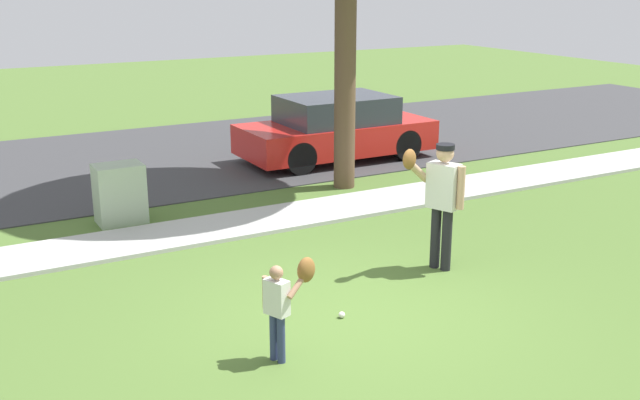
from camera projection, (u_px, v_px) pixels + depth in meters
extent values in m
plane|color=#4C6B2D|center=(234.00, 229.00, 11.52)|extent=(48.00, 48.00, 0.00)
cube|color=#B2B2AD|center=(231.00, 226.00, 11.60)|extent=(36.00, 1.20, 0.06)
cube|color=#38383A|center=(140.00, 160.00, 15.80)|extent=(36.00, 6.80, 0.02)
cylinder|color=black|center=(447.00, 240.00, 9.82)|extent=(0.13, 0.13, 0.83)
cylinder|color=black|center=(436.00, 237.00, 9.91)|extent=(0.13, 0.13, 0.83)
cube|color=silver|center=(444.00, 186.00, 9.66)|extent=(0.36, 0.46, 0.59)
sphere|color=tan|center=(445.00, 153.00, 9.54)|extent=(0.23, 0.23, 0.23)
cylinder|color=black|center=(445.00, 147.00, 9.52)|extent=(0.24, 0.24, 0.07)
cylinder|color=tan|center=(461.00, 188.00, 9.51)|extent=(0.10, 0.10, 0.56)
cylinder|color=tan|center=(417.00, 171.00, 9.56)|extent=(0.51, 0.29, 0.40)
ellipsoid|color=brown|center=(409.00, 159.00, 9.37)|extent=(0.26, 0.21, 0.26)
cylinder|color=navy|center=(274.00, 336.00, 7.54)|extent=(0.08, 0.08, 0.51)
cylinder|color=navy|center=(281.00, 339.00, 7.48)|extent=(0.08, 0.08, 0.51)
cube|color=silver|center=(277.00, 297.00, 7.39)|extent=(0.22, 0.28, 0.36)
sphere|color=#A87A5B|center=(276.00, 273.00, 7.32)|extent=(0.14, 0.14, 0.14)
cylinder|color=#A87A5B|center=(265.00, 292.00, 7.48)|extent=(0.06, 0.06, 0.34)
cylinder|color=#A87A5B|center=(298.00, 284.00, 7.38)|extent=(0.31, 0.17, 0.24)
ellipsoid|color=brown|center=(306.00, 270.00, 7.43)|extent=(0.26, 0.21, 0.26)
sphere|color=white|center=(342.00, 315.00, 8.52)|extent=(0.07, 0.07, 0.07)
cube|color=#9EB293|center=(120.00, 194.00, 11.72)|extent=(0.73, 0.53, 0.93)
cylinder|color=brown|center=(345.00, 47.00, 13.14)|extent=(0.38, 0.38, 5.04)
cube|color=red|center=(336.00, 137.00, 15.74)|extent=(4.00, 1.75, 0.60)
cube|color=#2D333D|center=(336.00, 109.00, 15.57)|extent=(2.20, 1.61, 0.55)
cylinder|color=black|center=(367.00, 132.00, 17.00)|extent=(0.64, 0.22, 0.64)
cylinder|color=black|center=(406.00, 145.00, 15.71)|extent=(0.64, 0.22, 0.64)
cylinder|color=black|center=(267.00, 143.00, 15.85)|extent=(0.64, 0.22, 0.64)
cylinder|color=black|center=(300.00, 158.00, 14.56)|extent=(0.64, 0.22, 0.64)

